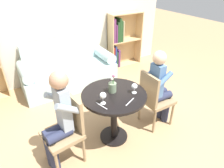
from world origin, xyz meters
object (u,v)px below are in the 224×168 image
object	(u,v)px
chair_left	(67,128)
wine_glass_left	(103,96)
bookshelf_right	(120,40)
person_right	(160,87)
chair_right	(154,97)
flower_vase	(112,86)
person_left	(58,120)
wine_glass_right	(134,87)
couch	(68,71)

from	to	relation	value
chair_left	wine_glass_left	xyz separation A→B (m)	(0.45, -0.10, 0.37)
bookshelf_right	person_right	bearing A→B (deg)	-107.96
bookshelf_right	wine_glass_left	bearing A→B (deg)	-127.29
chair_right	flower_vase	bearing A→B (deg)	81.95
chair_left	person_right	distance (m)	1.44
person_left	wine_glass_right	size ratio (longest dim) A/B	9.41
chair_right	wine_glass_left	size ratio (longest dim) A/B	5.90
chair_right	chair_left	bearing A→B (deg)	89.13
chair_left	couch	bearing A→B (deg)	152.46
bookshelf_right	wine_glass_left	distance (m)	2.76
couch	person_left	distance (m)	2.02
person_left	flower_vase	size ratio (longest dim) A/B	4.90
bookshelf_right	wine_glass_right	xyz separation A→B (m)	(-1.21, -2.19, 0.20)
wine_glass_left	wine_glass_right	bearing A→B (deg)	0.10
chair_right	wine_glass_right	bearing A→B (deg)	99.43
person_right	wine_glass_left	world-z (taller)	person_right
chair_left	chair_right	bearing A→B (deg)	81.10
wine_glass_left	chair_left	bearing A→B (deg)	167.11
couch	chair_left	bearing A→B (deg)	-110.13
couch	wine_glass_right	world-z (taller)	couch
couch	bookshelf_right	xyz separation A→B (m)	(1.45, 0.27, 0.34)
person_left	person_right	size ratio (longest dim) A/B	1.04
person_left	bookshelf_right	bearing A→B (deg)	126.34
chair_right	person_left	bearing A→B (deg)	89.99
person_left	person_right	xyz separation A→B (m)	(1.51, -0.02, -0.03)
couch	flower_vase	world-z (taller)	flower_vase
wine_glass_right	flower_vase	distance (m)	0.28
couch	person_left	xyz separation A→B (m)	(-0.75, -1.84, 0.36)
person_right	wine_glass_left	size ratio (longest dim) A/B	8.00
bookshelf_right	chair_right	world-z (taller)	bookshelf_right
bookshelf_right	chair_right	size ratio (longest dim) A/B	1.43
wine_glass_right	flower_vase	world-z (taller)	flower_vase
bookshelf_right	chair_right	xyz separation A→B (m)	(-0.78, -2.12, -0.15)
bookshelf_right	person_right	world-z (taller)	bookshelf_right
person_left	chair_right	bearing A→B (deg)	81.96
flower_vase	person_left	bearing A→B (deg)	-173.68
chair_left	wine_glass_right	bearing A→B (deg)	76.19
bookshelf_right	person_left	size ratio (longest dim) A/B	1.02
couch	chair_right	world-z (taller)	couch
bookshelf_right	person_right	distance (m)	2.24
person_right	flower_vase	distance (m)	0.78
bookshelf_right	person_right	size ratio (longest dim) A/B	1.05
couch	wine_glass_left	world-z (taller)	couch
chair_right	flower_vase	size ratio (longest dim) A/B	3.49
chair_left	wine_glass_left	distance (m)	0.59
bookshelf_right	flower_vase	world-z (taller)	bookshelf_right
chair_right	wine_glass_left	bearing A→B (deg)	94.97
couch	flower_vase	bearing A→B (deg)	-89.69
chair_right	person_left	world-z (taller)	person_left
couch	wine_glass_right	distance (m)	2.01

